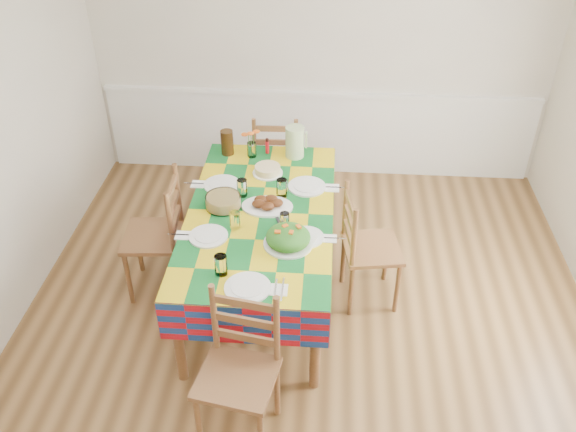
% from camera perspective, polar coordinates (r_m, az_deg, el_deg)
% --- Properties ---
extents(room, '(4.58, 5.08, 2.78)m').
position_cam_1_polar(room, '(3.85, 2.00, 2.29)').
color(room, brown).
rests_on(room, ground).
extents(wainscot, '(4.41, 0.06, 0.92)m').
position_cam_1_polar(wainscot, '(6.43, 2.87, 8.02)').
color(wainscot, white).
rests_on(wainscot, room).
extents(dining_table, '(1.11, 2.06, 0.80)m').
position_cam_1_polar(dining_table, '(4.67, -2.59, -0.51)').
color(dining_table, brown).
rests_on(dining_table, room).
extents(setting_near_head, '(0.49, 0.33, 0.15)m').
position_cam_1_polar(setting_near_head, '(3.97, -4.62, -5.92)').
color(setting_near_head, white).
rests_on(setting_near_head, dining_table).
extents(setting_left_near, '(0.51, 0.31, 0.14)m').
position_cam_1_polar(setting_left_near, '(4.41, -6.64, -1.32)').
color(setting_left_near, white).
rests_on(setting_left_near, dining_table).
extents(setting_left_far, '(0.54, 0.32, 0.14)m').
position_cam_1_polar(setting_left_far, '(4.88, -5.61, 2.85)').
color(setting_left_far, white).
rests_on(setting_left_far, dining_table).
extents(setting_right_near, '(0.49, 0.28, 0.12)m').
position_cam_1_polar(setting_right_near, '(4.37, 1.04, -1.40)').
color(setting_right_near, white).
rests_on(setting_right_near, dining_table).
extents(setting_right_far, '(0.57, 0.33, 0.15)m').
position_cam_1_polar(setting_right_far, '(4.84, 1.02, 2.74)').
color(setting_right_far, white).
rests_on(setting_right_far, dining_table).
extents(meat_platter, '(0.39, 0.28, 0.08)m').
position_cam_1_polar(meat_platter, '(4.65, -1.97, 1.12)').
color(meat_platter, white).
rests_on(meat_platter, dining_table).
extents(salad_platter, '(0.35, 0.35, 0.15)m').
position_cam_1_polar(salad_platter, '(4.26, 0.01, -2.07)').
color(salad_platter, white).
rests_on(salad_platter, dining_table).
extents(pasta_bowl, '(0.27, 0.27, 0.10)m').
position_cam_1_polar(pasta_bowl, '(4.67, -6.09, 1.36)').
color(pasta_bowl, white).
rests_on(pasta_bowl, dining_table).
extents(cake, '(0.25, 0.25, 0.07)m').
position_cam_1_polar(cake, '(5.06, -1.92, 4.32)').
color(cake, white).
rests_on(cake, dining_table).
extents(serving_utensils, '(0.16, 0.36, 0.01)m').
position_cam_1_polar(serving_utensils, '(4.51, -0.51, -0.46)').
color(serving_utensils, black).
rests_on(serving_utensils, dining_table).
extents(flower_vase, '(0.16, 0.13, 0.26)m').
position_cam_1_polar(flower_vase, '(5.27, -3.44, 6.59)').
color(flower_vase, white).
rests_on(flower_vase, dining_table).
extents(hot_sauce, '(0.03, 0.03, 0.14)m').
position_cam_1_polar(hot_sauce, '(5.34, -1.96, 6.59)').
color(hot_sauce, red).
rests_on(hot_sauce, dining_table).
extents(green_pitcher, '(0.16, 0.16, 0.28)m').
position_cam_1_polar(green_pitcher, '(5.26, 0.64, 6.95)').
color(green_pitcher, '#AEC88D').
rests_on(green_pitcher, dining_table).
extents(tea_pitcher, '(0.11, 0.11, 0.22)m').
position_cam_1_polar(tea_pitcher, '(5.33, -5.72, 6.87)').
color(tea_pitcher, black).
rests_on(tea_pitcher, dining_table).
extents(name_card, '(0.09, 0.03, 0.02)m').
position_cam_1_polar(name_card, '(3.84, -4.05, -8.22)').
color(name_card, white).
rests_on(name_card, dining_table).
extents(chair_near, '(0.54, 0.52, 1.05)m').
position_cam_1_polar(chair_near, '(3.86, -4.58, -14.32)').
color(chair_near, brown).
rests_on(chair_near, room).
extents(chair_far, '(0.46, 0.44, 1.00)m').
position_cam_1_polar(chair_far, '(5.87, -1.10, 5.23)').
color(chair_far, brown).
rests_on(chair_far, room).
extents(chair_left, '(0.48, 0.50, 1.06)m').
position_cam_1_polar(chair_left, '(4.94, -12.01, -1.82)').
color(chair_left, brown).
rests_on(chair_left, room).
extents(chair_right, '(0.49, 0.51, 1.02)m').
position_cam_1_polar(chair_right, '(4.78, 7.32, -3.03)').
color(chair_right, brown).
rests_on(chair_right, room).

